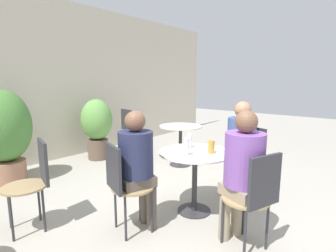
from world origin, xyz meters
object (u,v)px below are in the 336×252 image
bistro_chair_0 (123,180)px  cafe_table_near (195,164)px  beer_glass_0 (211,147)px  beer_glass_1 (189,141)px  bistro_chair_4 (130,126)px  seated_person_0 (137,160)px  seated_person_2 (240,142)px  beer_glass_2 (186,147)px  bistro_chair_5 (34,176)px  potted_plant_0 (5,132)px  bistro_chair_2 (248,155)px  seated_person_1 (242,167)px  potted_plant_1 (97,125)px  bistro_chair_1 (255,193)px  cafe_table_far (180,135)px

bistro_chair_0 → cafe_table_near: bearing=-90.0°
beer_glass_0 → beer_glass_1: beer_glass_1 is taller
bistro_chair_4 → seated_person_0: 3.09m
seated_person_2 → beer_glass_2: 0.88m
bistro_chair_5 → potted_plant_0: potted_plant_0 is taller
bistro_chair_2 → seated_person_1: (-1.05, -0.39, 0.19)m
cafe_table_near → seated_person_1: (-0.23, -0.67, 0.17)m
seated_person_0 → potted_plant_1: seated_person_0 is taller
cafe_table_near → seated_person_2: seated_person_2 is taller
seated_person_2 → beer_glass_0: 0.61m
cafe_table_near → bistro_chair_0: bearing=160.9°
beer_glass_1 → bistro_chair_4: bearing=63.2°
bistro_chair_5 → bistro_chair_4: bearing=135.0°
bistro_chair_4 → bistro_chair_2: bearing=177.2°
bistro_chair_0 → potted_plant_1: bearing=-10.6°
bistro_chair_2 → seated_person_1: size_ratio=0.73×
cafe_table_near → bistro_chair_2: (0.81, -0.28, -0.02)m
beer_glass_2 → bistro_chair_2: bearing=-15.2°
bistro_chair_5 → beer_glass_2: size_ratio=4.93×
bistro_chair_4 → beer_glass_1: size_ratio=5.51×
bistro_chair_5 → seated_person_0: (0.66, -0.82, 0.18)m
bistro_chair_1 → bistro_chair_5: size_ratio=1.00×
cafe_table_far → beer_glass_0: bearing=-131.7°
bistro_chair_0 → potted_plant_1: (1.34, 2.36, 0.12)m
bistro_chair_2 → potted_plant_1: (-0.29, 2.92, 0.12)m
bistro_chair_0 → seated_person_1: 1.13m
cafe_table_far → potted_plant_1: potted_plant_1 is taller
cafe_table_far → seated_person_2: seated_person_2 is taller
bistro_chair_0 → bistro_chair_5: size_ratio=1.00×
bistro_chair_5 → seated_person_2: bearing=72.3°
bistro_chair_4 → seated_person_0: bearing=147.0°
bistro_chair_2 → bistro_chair_5: 2.52m
bistro_chair_4 → beer_glass_0: 3.04m
bistro_chair_1 → beer_glass_1: size_ratio=5.51×
bistro_chair_5 → beer_glass_0: bearing=63.9°
bistro_chair_0 → seated_person_2: seated_person_2 is taller
seated_person_2 → potted_plant_1: 2.87m
beer_glass_2 → potted_plant_0: 2.78m
beer_glass_0 → potted_plant_1: bearing=80.6°
seated_person_0 → seated_person_2: size_ratio=0.97×
seated_person_2 → seated_person_1: bearing=-45.0°
cafe_table_near → beer_glass_0: 0.28m
beer_glass_2 → potted_plant_0: bearing=108.4°
bistro_chair_4 → cafe_table_far: bearing=-175.2°
bistro_chair_1 → seated_person_0: seated_person_0 is taller
bistro_chair_1 → bistro_chair_2: bearing=-135.0°
bistro_chair_5 → seated_person_0: 1.07m
beer_glass_2 → potted_plant_0: size_ratio=0.13×
bistro_chair_1 → potted_plant_1: 3.55m
cafe_table_far → seated_person_2: 1.54m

